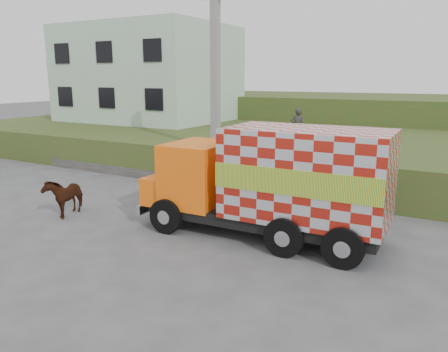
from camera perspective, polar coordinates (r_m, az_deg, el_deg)
The scene contains 9 objects.
ground at distance 13.58m, azimuth -7.33°, elevation -5.77°, with size 120.00×120.00×0.00m, color #474749.
embankment at distance 22.00m, azimuth 8.36°, elevation 3.39°, with size 40.00×12.00×1.50m, color #29531B.
embankment_far at distance 33.31m, azimuth 15.98°, elevation 7.50°, with size 40.00×12.00×3.00m, color #29531B.
retaining_strip at distance 17.94m, azimuth -4.48°, elevation -0.45°, with size 16.00×0.50×0.40m, color #595651.
building at distance 29.90m, azimuth -9.71°, elevation 13.02°, with size 10.00×8.00×6.00m, color #A1BDA2.
utility_pole at distance 17.26m, azimuth -1.13°, elevation 12.06°, with size 1.20×0.30×8.00m.
cargo_truck at distance 11.70m, azimuth 6.42°, elevation -0.79°, with size 6.88×2.51×3.04m.
cow at distance 14.77m, azimuth -20.10°, elevation -2.41°, with size 0.67×1.48×1.25m, color #37140D.
pedestrian at distance 18.32m, azimuth 9.58°, elevation 6.31°, with size 0.57×0.37×1.56m, color #2A2926.
Camera 1 is at (7.78, -10.27, 4.31)m, focal length 35.00 mm.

